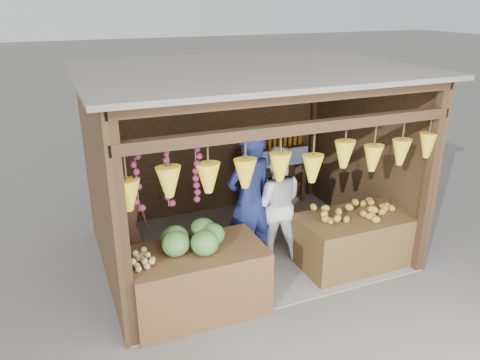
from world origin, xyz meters
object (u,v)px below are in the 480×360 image
(counter_right, at_px, (355,240))
(man_standing, at_px, (249,200))
(woman_standing, at_px, (275,203))
(vendor_seated, at_px, (127,220))
(counter_left, at_px, (197,281))

(counter_right, xyz_separation_m, man_standing, (-1.35, 0.56, 0.60))
(woman_standing, bearing_deg, man_standing, 28.91)
(counter_right, xyz_separation_m, vendor_seated, (-2.92, 0.91, 0.45))
(vendor_seated, bearing_deg, counter_left, 123.58)
(counter_right, bearing_deg, woman_standing, 146.75)
(woman_standing, distance_m, vendor_seated, 2.00)
(counter_right, relative_size, vendor_seated, 1.44)
(counter_right, relative_size, woman_standing, 0.94)
(counter_left, relative_size, man_standing, 0.81)
(counter_right, distance_m, man_standing, 1.58)
(vendor_seated, bearing_deg, woman_standing, 176.58)
(man_standing, xyz_separation_m, woman_standing, (0.41, 0.05, -0.14))
(man_standing, bearing_deg, vendor_seated, -24.03)
(man_standing, distance_m, woman_standing, 0.43)
(man_standing, bearing_deg, counter_right, 145.87)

